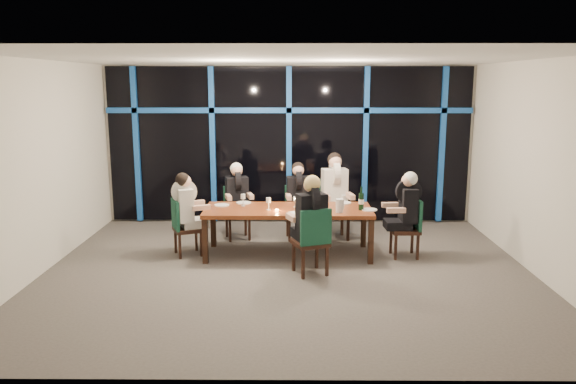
{
  "coord_description": "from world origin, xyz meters",
  "views": [
    {
      "loc": [
        0.07,
        -7.72,
        2.7
      ],
      "look_at": [
        0.0,
        0.6,
        1.05
      ],
      "focal_mm": 35.0,
      "sensor_mm": 36.0,
      "label": 1
    }
  ],
  "objects_px": {
    "diner_far_mid": "(298,189)",
    "diner_near_mid": "(311,210)",
    "chair_end_right": "(410,225)",
    "diner_end_right": "(406,202)",
    "chair_far_mid": "(298,209)",
    "diner_end_left": "(187,202)",
    "dining_table": "(288,213)",
    "wine_bottle": "(361,201)",
    "diner_far_left": "(237,190)",
    "chair_near_mid": "(313,238)",
    "chair_end_left": "(183,224)",
    "water_pitcher": "(339,206)",
    "chair_far_right": "(333,205)",
    "diner_far_right": "(335,183)",
    "chair_far_left": "(237,209)"
  },
  "relations": [
    {
      "from": "chair_near_mid",
      "to": "diner_end_left",
      "type": "height_order",
      "value": "diner_end_left"
    },
    {
      "from": "chair_end_right",
      "to": "diner_near_mid",
      "type": "bearing_deg",
      "value": -65.45
    },
    {
      "from": "chair_far_mid",
      "to": "diner_far_left",
      "type": "distance_m",
      "value": 1.1
    },
    {
      "from": "chair_far_right",
      "to": "diner_far_left",
      "type": "bearing_deg",
      "value": 172.99
    },
    {
      "from": "diner_far_left",
      "to": "diner_far_mid",
      "type": "relative_size",
      "value": 0.99
    },
    {
      "from": "diner_end_right",
      "to": "diner_near_mid",
      "type": "xyz_separation_m",
      "value": [
        -1.49,
        -0.8,
        0.06
      ]
    },
    {
      "from": "dining_table",
      "to": "diner_end_left",
      "type": "height_order",
      "value": "diner_end_left"
    },
    {
      "from": "chair_far_mid",
      "to": "chair_near_mid",
      "type": "xyz_separation_m",
      "value": [
        0.19,
        -1.96,
        0.04
      ]
    },
    {
      "from": "diner_far_left",
      "to": "diner_near_mid",
      "type": "bearing_deg",
      "value": -72.2
    },
    {
      "from": "chair_far_mid",
      "to": "diner_end_left",
      "type": "relative_size",
      "value": 1.04
    },
    {
      "from": "chair_far_right",
      "to": "diner_near_mid",
      "type": "height_order",
      "value": "diner_near_mid"
    },
    {
      "from": "chair_end_right",
      "to": "diner_far_left",
      "type": "distance_m",
      "value": 2.97
    },
    {
      "from": "chair_far_left",
      "to": "wine_bottle",
      "type": "relative_size",
      "value": 2.48
    },
    {
      "from": "diner_near_mid",
      "to": "chair_near_mid",
      "type": "bearing_deg",
      "value": 90.0
    },
    {
      "from": "diner_near_mid",
      "to": "water_pitcher",
      "type": "bearing_deg",
      "value": -147.18
    },
    {
      "from": "diner_far_mid",
      "to": "diner_near_mid",
      "type": "relative_size",
      "value": 0.94
    },
    {
      "from": "diner_far_left",
      "to": "wine_bottle",
      "type": "xyz_separation_m",
      "value": [
        2.0,
        -1.02,
        0.02
      ]
    },
    {
      "from": "diner_far_right",
      "to": "chair_end_left",
      "type": "bearing_deg",
      "value": -168.64
    },
    {
      "from": "chair_far_right",
      "to": "chair_far_left",
      "type": "bearing_deg",
      "value": 170.43
    },
    {
      "from": "chair_end_right",
      "to": "wine_bottle",
      "type": "relative_size",
      "value": 2.51
    },
    {
      "from": "chair_far_left",
      "to": "diner_end_right",
      "type": "relative_size",
      "value": 1.02
    },
    {
      "from": "diner_far_right",
      "to": "chair_far_right",
      "type": "bearing_deg",
      "value": 90.0
    },
    {
      "from": "diner_near_mid",
      "to": "chair_far_right",
      "type": "bearing_deg",
      "value": -124.49
    },
    {
      "from": "chair_far_right",
      "to": "diner_end_right",
      "type": "height_order",
      "value": "diner_end_right"
    },
    {
      "from": "dining_table",
      "to": "diner_far_right",
      "type": "bearing_deg",
      "value": 49.51
    },
    {
      "from": "chair_far_left",
      "to": "diner_near_mid",
      "type": "xyz_separation_m",
      "value": [
        1.22,
        -1.87,
        0.43
      ]
    },
    {
      "from": "dining_table",
      "to": "diner_end_left",
      "type": "relative_size",
      "value": 2.97
    },
    {
      "from": "chair_far_mid",
      "to": "wine_bottle",
      "type": "bearing_deg",
      "value": -55.26
    },
    {
      "from": "diner_end_left",
      "to": "chair_end_left",
      "type": "bearing_deg",
      "value": 90.0
    },
    {
      "from": "dining_table",
      "to": "chair_end_left",
      "type": "height_order",
      "value": "chair_end_left"
    },
    {
      "from": "dining_table",
      "to": "chair_far_left",
      "type": "relative_size",
      "value": 2.87
    },
    {
      "from": "chair_far_mid",
      "to": "chair_near_mid",
      "type": "distance_m",
      "value": 1.97
    },
    {
      "from": "diner_far_right",
      "to": "diner_end_left",
      "type": "xyz_separation_m",
      "value": [
        -2.38,
        -0.96,
        -0.12
      ]
    },
    {
      "from": "wine_bottle",
      "to": "diner_far_left",
      "type": "bearing_deg",
      "value": 153.12
    },
    {
      "from": "chair_far_left",
      "to": "diner_far_right",
      "type": "xyz_separation_m",
      "value": [
        1.7,
        -0.05,
        0.47
      ]
    },
    {
      "from": "chair_near_mid",
      "to": "diner_far_right",
      "type": "height_order",
      "value": "diner_far_right"
    },
    {
      "from": "chair_far_mid",
      "to": "diner_near_mid",
      "type": "distance_m",
      "value": 1.94
    },
    {
      "from": "chair_far_left",
      "to": "diner_end_left",
      "type": "distance_m",
      "value": 1.27
    },
    {
      "from": "diner_end_left",
      "to": "diner_end_right",
      "type": "height_order",
      "value": "diner_end_right"
    },
    {
      "from": "chair_far_left",
      "to": "wine_bottle",
      "type": "distance_m",
      "value": 2.33
    },
    {
      "from": "diner_far_left",
      "to": "diner_near_mid",
      "type": "relative_size",
      "value": 0.93
    },
    {
      "from": "chair_near_mid",
      "to": "diner_end_left",
      "type": "relative_size",
      "value": 1.11
    },
    {
      "from": "chair_end_right",
      "to": "diner_end_right",
      "type": "height_order",
      "value": "diner_end_right"
    },
    {
      "from": "chair_far_left",
      "to": "chair_end_left",
      "type": "height_order",
      "value": "chair_far_left"
    },
    {
      "from": "diner_end_right",
      "to": "chair_far_mid",
      "type": "bearing_deg",
      "value": -125.81
    },
    {
      "from": "chair_far_mid",
      "to": "diner_near_mid",
      "type": "bearing_deg",
      "value": -91.53
    },
    {
      "from": "chair_end_left",
      "to": "water_pitcher",
      "type": "distance_m",
      "value": 2.46
    },
    {
      "from": "diner_far_right",
      "to": "diner_end_right",
      "type": "height_order",
      "value": "diner_far_right"
    },
    {
      "from": "wine_bottle",
      "to": "water_pitcher",
      "type": "height_order",
      "value": "wine_bottle"
    },
    {
      "from": "diner_near_mid",
      "to": "chair_far_mid",
      "type": "bearing_deg",
      "value": -105.95
    }
  ]
}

